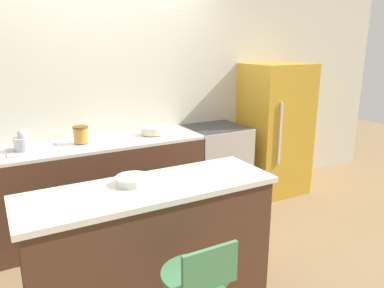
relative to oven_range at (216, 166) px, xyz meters
name	(u,v)px	position (x,y,z in m)	size (l,w,h in m)	color
ground_plane	(132,239)	(-1.17, -0.32, -0.47)	(14.00, 14.00, 0.00)	#8E704C
wall_back	(105,99)	(-1.17, 0.33, 0.83)	(8.00, 0.06, 2.60)	beige
back_counter	(84,190)	(-1.52, 0.00, 0.00)	(2.38, 0.60, 0.94)	#4C2D1E
kitchen_island	(152,247)	(-1.36, -1.29, 0.00)	(1.75, 0.58, 0.93)	#4C2D1E
oven_range	(216,166)	(0.00, 0.00, 0.00)	(0.65, 0.61, 0.94)	#B7B2A8
refrigerator	(275,130)	(0.85, -0.01, 0.34)	(0.75, 0.65, 1.62)	gold
kettle	(23,142)	(-2.01, 0.03, 0.54)	(0.17, 0.17, 0.19)	silver
mixing_bowl	(153,130)	(-0.77, 0.03, 0.51)	(0.25, 0.25, 0.08)	beige
canister_jar	(81,134)	(-1.51, 0.03, 0.55)	(0.14, 0.14, 0.16)	#B77F33
fruit_bowl	(133,180)	(-1.44, -1.20, 0.49)	(0.24, 0.24, 0.05)	white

